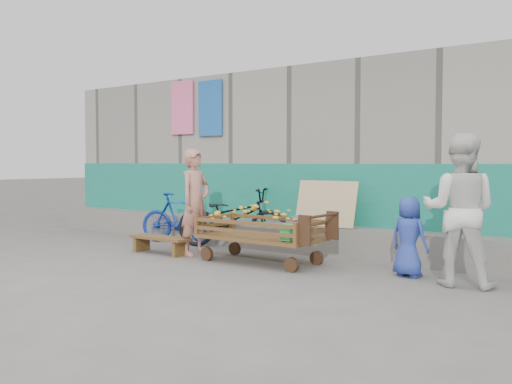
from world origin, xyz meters
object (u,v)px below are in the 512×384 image
Objects in this scene: woman at (460,210)px; bicycle_blue at (180,218)px; bicycle_dark at (232,218)px; banana_cart at (259,224)px; vendor_man at (195,202)px; bench at (160,241)px; child at (409,237)px.

woman is 5.08m from bicycle_blue.
bicycle_dark is (-3.93, 0.70, -0.38)m from woman.
bicycle_dark is at bearing -19.62° from woman.
bicycle_blue reaches higher than banana_cart.
vendor_man reaches higher than bicycle_dark.
bench is 0.66× the size of vendor_man.
child reaches higher than banana_cart.
bicycle_dark is (-3.27, 0.55, -0.00)m from child.
vendor_man is 1.62× the size of child.
bicycle_blue is at bearing 73.64° from bicycle_dark.
vendor_man is (0.51, 0.25, 0.61)m from bench.
bench is 0.62× the size of woman.
woman reaches higher than bench.
child is (2.08, 0.32, -0.05)m from banana_cart.
banana_cart is 1.75m from bench.
vendor_man is (-1.19, -0.02, 0.26)m from banana_cart.
bench is at bearing -3.76° from woman.
vendor_man is 0.95m from bicycle_dark.
bicycle_dark reaches higher than banana_cart.
woman reaches higher than bicycle_dark.
vendor_man is at bearing 158.13° from bicycle_dark.
bicycle_blue is at bearing 50.64° from vendor_man.
banana_cart is at bearing 20.46° from child.
banana_cart is at bearing -148.11° from bicycle_dark.
bicycle_dark reaches higher than bicycle_blue.
vendor_man is 3.94m from woman.
woman is at bearing 3.50° from banana_cart.
banana_cart reaches higher than bench.
bench is 1.22m from bicycle_blue.
bench is 1.29m from bicycle_dark.
child is at bearing 8.73° from banana_cart.
bicycle_blue is (-2.29, 0.77, -0.11)m from banana_cart.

